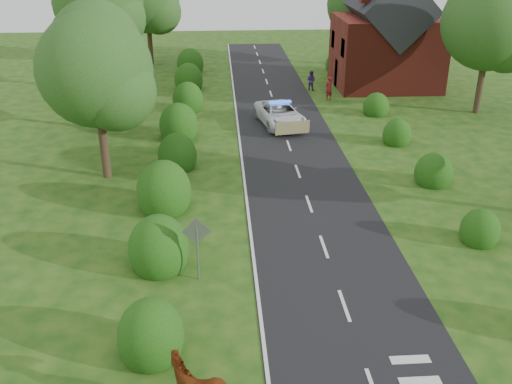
{
  "coord_description": "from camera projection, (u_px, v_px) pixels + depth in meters",
  "views": [
    {
      "loc": [
        -4.07,
        -15.82,
        11.63
      ],
      "look_at": [
        -2.58,
        6.7,
        1.3
      ],
      "focal_mm": 40.0,
      "sensor_mm": 36.0,
      "label": 1
    }
  ],
  "objects": [
    {
      "name": "tree_right_c",
      "position": [
        363.0,
        7.0,
        52.11
      ],
      "size": [
        6.15,
        6.0,
        8.58
      ],
      "color": "#332316",
      "rests_on": "ground"
    },
    {
      "name": "pedestrian_purple",
      "position": [
        311.0,
        80.0,
        45.6
      ],
      "size": [
        0.97,
        0.93,
        1.58
      ],
      "primitive_type": "imported",
      "rotation": [
        0.0,
        0.0,
        2.51
      ],
      "color": "#47256F",
      "rests_on": "ground"
    },
    {
      "name": "house",
      "position": [
        387.0,
        39.0,
        45.65
      ],
      "size": [
        8.0,
        7.4,
        9.17
      ],
      "color": "maroon",
      "rests_on": "ground"
    },
    {
      "name": "road_markings",
      "position": [
        266.0,
        165.0,
        31.06
      ],
      "size": [
        4.96,
        70.0,
        0.01
      ],
      "color": "white",
      "rests_on": "road"
    },
    {
      "name": "tree_left_c",
      "position": [
        102.0,
        6.0,
        43.02
      ],
      "size": [
        6.97,
        6.8,
        10.22
      ],
      "color": "#332316",
      "rests_on": "ground"
    },
    {
      "name": "tree_left_a",
      "position": [
        100.0,
        75.0,
        27.39
      ],
      "size": [
        5.74,
        5.6,
        8.38
      ],
      "color": "#332316",
      "rests_on": "ground"
    },
    {
      "name": "road_sign",
      "position": [
        197.0,
        240.0,
        20.27
      ],
      "size": [
        1.06,
        0.08,
        2.53
      ],
      "color": "gray",
      "rests_on": "ground"
    },
    {
      "name": "tree_left_b",
      "position": [
        100.0,
        51.0,
        34.68
      ],
      "size": [
        5.74,
        5.6,
        8.07
      ],
      "color": "#332316",
      "rests_on": "ground"
    },
    {
      "name": "ground",
      "position": [
        344.0,
        306.0,
        19.44
      ],
      "size": [
        120.0,
        120.0,
        0.0
      ],
      "primitive_type": "plane",
      "color": "#194712"
    },
    {
      "name": "pedestrian_red",
      "position": [
        329.0,
        88.0,
        42.88
      ],
      "size": [
        0.78,
        0.7,
        1.79
      ],
      "primitive_type": "imported",
      "rotation": [
        0.0,
        0.0,
        3.69
      ],
      "color": "maroon",
      "rests_on": "ground"
    },
    {
      "name": "road",
      "position": [
        291.0,
        152.0,
        33.05
      ],
      "size": [
        6.0,
        70.0,
        0.02
      ],
      "primitive_type": "cube",
      "color": "black",
      "rests_on": "ground"
    },
    {
      "name": "hedgerow_right",
      "position": [
        425.0,
        164.0,
        29.78
      ],
      "size": [
        2.1,
        45.78,
        2.1
      ],
      "color": "#154111",
      "rests_on": "ground"
    },
    {
      "name": "tree_right_b",
      "position": [
        495.0,
        26.0,
        37.64
      ],
      "size": [
        6.56,
        6.4,
        9.4
      ],
      "color": "#332316",
      "rests_on": "ground"
    },
    {
      "name": "hedgerow_left",
      "position": [
        174.0,
        164.0,
        29.35
      ],
      "size": [
        2.75,
        50.41,
        3.0
      ],
      "color": "#154111",
      "rests_on": "ground"
    },
    {
      "name": "police_van",
      "position": [
        280.0,
        114.0,
        37.31
      ],
      "size": [
        3.41,
        5.7,
        1.62
      ],
      "rotation": [
        0.0,
        0.0,
        0.19
      ],
      "color": "white",
      "rests_on": "ground"
    },
    {
      "name": "tree_left_d",
      "position": [
        150.0,
        3.0,
        52.64
      ],
      "size": [
        6.15,
        6.0,
        8.89
      ],
      "color": "#332316",
      "rests_on": "ground"
    }
  ]
}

